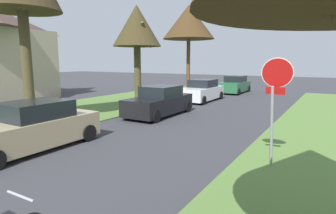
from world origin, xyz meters
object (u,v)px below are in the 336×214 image
at_px(parked_sedan_tan, 32,128).
at_px(parked_sedan_green, 235,85).
at_px(parked_sedan_white, 202,91).
at_px(parked_sedan_black, 159,102).
at_px(stop_sign_far, 276,89).
at_px(street_tree_left_mid_b, 137,27).
at_px(street_tree_left_far, 189,22).

xyz_separation_m(parked_sedan_tan, parked_sedan_green, (0.34, 19.88, 0.00)).
xyz_separation_m(parked_sedan_tan, parked_sedan_white, (-0.02, 13.34, 0.00)).
distance_m(parked_sedan_tan, parked_sedan_black, 7.08).
distance_m(stop_sign_far, parked_sedan_green, 18.75).
relative_size(street_tree_left_mid_b, parked_sedan_tan, 1.46).
distance_m(stop_sign_far, parked_sedan_black, 8.27).
xyz_separation_m(stop_sign_far, parked_sedan_black, (-6.69, 4.64, -1.43)).
bearing_deg(parked_sedan_tan, street_tree_left_mid_b, 107.30).
relative_size(stop_sign_far, parked_sedan_white, 0.66).
bearing_deg(street_tree_left_far, stop_sign_far, -54.94).
bearing_deg(parked_sedan_tan, parked_sedan_white, 90.09).
relative_size(parked_sedan_black, parked_sedan_white, 1.00).
xyz_separation_m(street_tree_left_mid_b, parked_sedan_green, (3.30, 10.36, -4.35)).
xyz_separation_m(stop_sign_far, street_tree_left_far, (-9.77, 13.93, 3.99)).
distance_m(street_tree_left_far, parked_sedan_black, 11.18).
distance_m(parked_sedan_tan, parked_sedan_white, 13.34).
bearing_deg(street_tree_left_mid_b, parked_sedan_black, -36.32).
bearing_deg(parked_sedan_white, parked_sedan_tan, -89.91).
bearing_deg(parked_sedan_green, street_tree_left_far, -130.98).
relative_size(stop_sign_far, parked_sedan_green, 0.66).
distance_m(street_tree_left_far, parked_sedan_tan, 17.44).
bearing_deg(parked_sedan_tan, parked_sedan_black, 87.07).
relative_size(street_tree_left_mid_b, parked_sedan_white, 1.46).
height_order(street_tree_left_far, parked_sedan_tan, street_tree_left_far).
height_order(parked_sedan_black, parked_sedan_green, same).
height_order(street_tree_left_mid_b, street_tree_left_far, street_tree_left_far).
relative_size(stop_sign_far, street_tree_left_mid_b, 0.45).
bearing_deg(street_tree_left_mid_b, street_tree_left_far, 87.98).
bearing_deg(parked_sedan_green, stop_sign_far, -68.96).
bearing_deg(parked_sedan_green, parked_sedan_black, -89.89).
xyz_separation_m(street_tree_left_mid_b, parked_sedan_tan, (2.96, -9.52, -4.35)).
bearing_deg(parked_sedan_white, stop_sign_far, -57.07).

